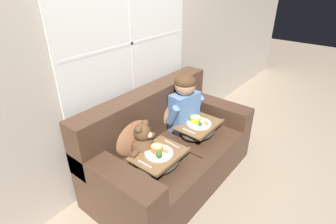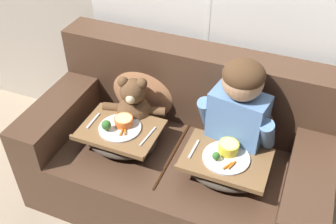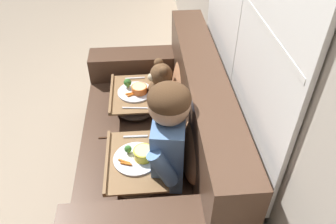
% 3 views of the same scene
% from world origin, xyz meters
% --- Properties ---
extents(ground_plane, '(14.00, 14.00, 0.00)m').
position_xyz_m(ground_plane, '(0.00, 0.00, 0.00)').
color(ground_plane, tan).
extents(couch, '(1.68, 0.88, 0.90)m').
position_xyz_m(couch, '(0.00, 0.07, 0.33)').
color(couch, '#4C3323').
rests_on(couch, ground_plane).
extents(throw_pillow_behind_child, '(0.41, 0.20, 0.43)m').
position_xyz_m(throw_pillow_behind_child, '(0.31, 0.25, 0.61)').
color(throw_pillow_behind_child, '#B2754C').
rests_on(throw_pillow_behind_child, couch).
extents(throw_pillow_behind_teddy, '(0.43, 0.21, 0.45)m').
position_xyz_m(throw_pillow_behind_teddy, '(-0.31, 0.25, 0.61)').
color(throw_pillow_behind_teddy, '#B2754C').
rests_on(throw_pillow_behind_teddy, couch).
extents(child_figure, '(0.45, 0.24, 0.61)m').
position_xyz_m(child_figure, '(0.31, 0.10, 0.75)').
color(child_figure, '#5B84BC').
rests_on(child_figure, couch).
extents(teddy_bear, '(0.38, 0.27, 0.35)m').
position_xyz_m(teddy_bear, '(-0.31, 0.09, 0.56)').
color(teddy_bear, brown).
rests_on(teddy_bear, couch).
extents(lap_tray_child, '(0.46, 0.33, 0.19)m').
position_xyz_m(lap_tray_child, '(0.31, -0.08, 0.48)').
color(lap_tray_child, '#473D33').
rests_on(lap_tray_child, child_figure).
extents(lap_tray_teddy, '(0.45, 0.35, 0.20)m').
position_xyz_m(lap_tray_teddy, '(-0.31, -0.08, 0.48)').
color(lap_tray_teddy, '#473D33').
rests_on(lap_tray_teddy, teddy_bear).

